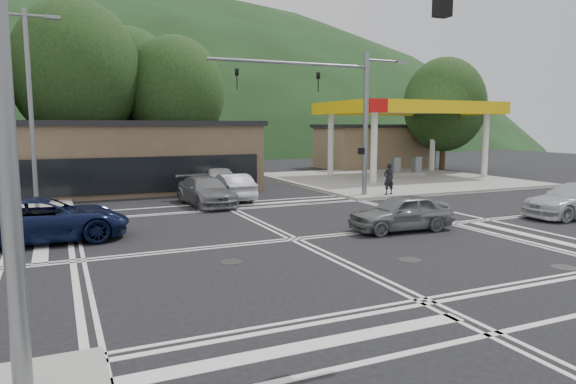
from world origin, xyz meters
name	(u,v)px	position (x,y,z in m)	size (l,w,h in m)	color
ground	(294,239)	(0.00, 0.00, 0.00)	(120.00, 120.00, 0.00)	black
sidewalk_ne	(392,179)	(15.00, 15.00, 0.07)	(16.00, 16.00, 0.15)	gray
gas_station_canopy	(408,112)	(16.99, 15.99, 5.04)	(12.32, 8.34, 5.75)	silver
convenience_store	(374,148)	(20.00, 25.00, 1.90)	(10.00, 6.00, 3.80)	#846B4F
commercial_row	(49,160)	(-8.00, 17.00, 2.00)	(24.00, 8.00, 4.00)	brown
hill_north	(99,146)	(0.00, 90.00, 0.00)	(252.00, 126.00, 140.00)	black
tree_n_b	(76,72)	(-6.00, 24.00, 7.79)	(9.00, 9.00, 12.98)	#382619
tree_n_c	(175,93)	(1.00, 24.00, 6.49)	(7.60, 7.60, 10.87)	#382619
tree_n_e	(128,87)	(-2.00, 28.00, 7.14)	(8.40, 8.40, 11.98)	#382619
tree_ne	(444,105)	(24.00, 20.00, 5.84)	(7.20, 7.20, 9.99)	#382619
streetlight_nw	(32,102)	(-8.44, 9.00, 5.05)	(2.50, 0.25, 9.00)	slate
signal_mast_ne	(346,106)	(6.95, 8.20, 5.07)	(11.65, 0.30, 8.00)	slate
signal_mast_sw	(138,52)	(-6.39, -8.20, 5.12)	(9.14, 0.28, 8.00)	slate
car_blue_west	(44,220)	(-8.09, 3.24, 0.78)	(2.60, 5.64, 1.57)	#0C1537
car_grey_center	(401,213)	(4.40, -0.30, 0.70)	(1.65, 4.10, 1.40)	slate
car_silver_east	(576,200)	(13.31, -1.00, 0.75)	(2.09, 5.14, 1.49)	#BBBDC3
car_queue_a	(231,187)	(1.00, 10.25, 0.72)	(1.52, 4.35, 1.43)	#ADAEB4
car_queue_b	(212,178)	(1.00, 14.00, 0.84)	(1.99, 4.94, 1.68)	silver
car_northbound	(206,191)	(-0.75, 9.00, 0.72)	(2.01, 4.93, 1.43)	slate
pedestrian	(389,179)	(9.44, 7.63, 1.05)	(0.66, 0.43, 1.80)	black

